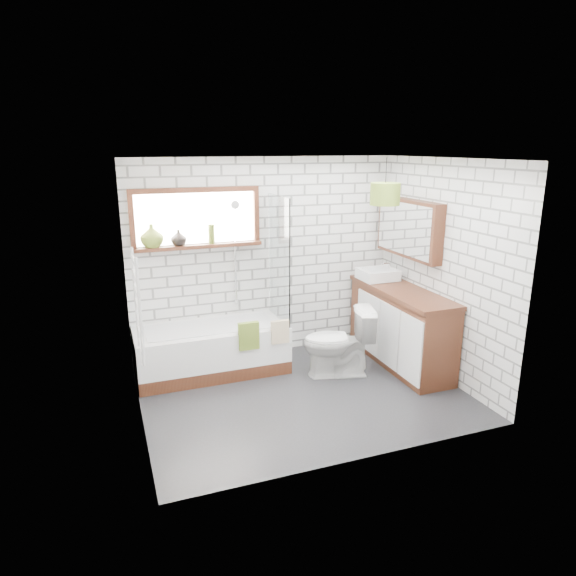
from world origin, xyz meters
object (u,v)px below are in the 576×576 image
object	(u,v)px
bathtub	(211,349)
vanity	(401,327)
toilet	(338,342)
pendant	(385,194)
basin	(378,274)

from	to	relation	value
bathtub	vanity	size ratio (longest dim) A/B	1.04
bathtub	toilet	bearing A→B (deg)	-23.35
bathtub	toilet	distance (m)	1.51
pendant	basin	bearing A→B (deg)	63.38
bathtub	toilet	size ratio (longest dim) A/B	2.15
bathtub	basin	distance (m)	2.30
vanity	toilet	xyz separation A→B (m)	(-0.86, -0.03, -0.07)
toilet	pendant	xyz separation A→B (m)	(0.55, 0.04, 1.69)
bathtub	toilet	world-z (taller)	toilet
vanity	pendant	distance (m)	1.65
bathtub	basin	bearing A→B (deg)	-1.60
vanity	toilet	size ratio (longest dim) A/B	2.06
vanity	toilet	distance (m)	0.86
basin	toilet	distance (m)	1.15
toilet	vanity	bearing A→B (deg)	107.53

